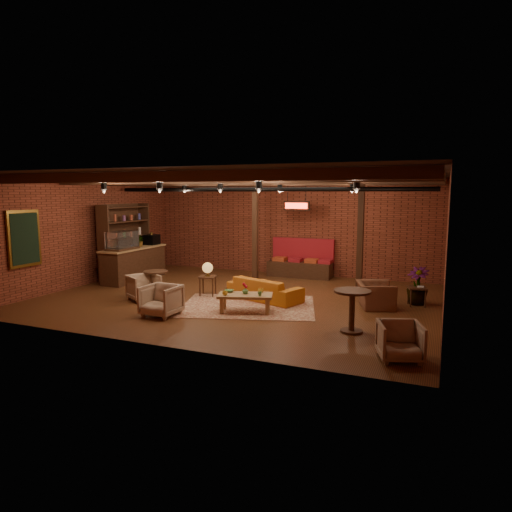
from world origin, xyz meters
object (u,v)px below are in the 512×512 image
at_px(coffee_table, 245,296).
at_px(armchair_b, 161,299).
at_px(plant_tall, 419,248).
at_px(side_table_book, 417,288).
at_px(armchair_far, 400,339).
at_px(sofa, 265,289).
at_px(armchair_right, 375,291).
at_px(round_table_left, 156,279).
at_px(side_table_lamp, 208,270).
at_px(round_table_right, 352,304).
at_px(armchair_a, 144,286).

bearing_deg(coffee_table, armchair_b, -148.01).
bearing_deg(plant_tall, side_table_book, -90.00).
bearing_deg(armchair_far, armchair_b, 153.06).
xyz_separation_m(sofa, armchair_right, (2.76, 0.29, 0.12)).
xyz_separation_m(armchair_b, side_table_book, (5.27, 3.18, 0.05)).
bearing_deg(armchair_far, sofa, 121.15).
xyz_separation_m(round_table_left, armchair_far, (6.49, -2.40, -0.11)).
relative_size(sofa, armchair_b, 2.58).
distance_m(sofa, armchair_right, 2.77).
distance_m(sofa, coffee_table, 1.31).
relative_size(coffee_table, round_table_left, 2.01).
xyz_separation_m(side_table_lamp, plant_tall, (5.29, 1.12, 0.72)).
xyz_separation_m(side_table_lamp, round_table_left, (-1.24, -0.61, -0.22)).
bearing_deg(sofa, coffee_table, 109.76).
bearing_deg(round_table_right, round_table_left, 167.73).
xyz_separation_m(armchair_right, plant_tall, (0.91, 0.74, 0.99)).
height_order(round_table_left, armchair_right, armchair_right).
height_order(armchair_b, plant_tall, plant_tall).
relative_size(armchair_a, round_table_right, 0.86).
distance_m(side_table_lamp, round_table_left, 1.40).
bearing_deg(coffee_table, side_table_lamp, 143.42).
bearing_deg(round_table_left, plant_tall, 14.86).
height_order(armchair_a, plant_tall, plant_tall).
height_order(armchair_a, side_table_book, armchair_a).
relative_size(sofa, side_table_book, 3.89).
distance_m(coffee_table, armchair_far, 4.04).
bearing_deg(coffee_table, armchair_a, 177.75).
bearing_deg(round_table_right, side_table_book, 68.92).
bearing_deg(armchair_right, armchair_far, 175.80).
height_order(coffee_table, round_table_right, round_table_right).
xyz_separation_m(side_table_lamp, round_table_right, (4.22, -1.80, -0.11)).
relative_size(side_table_lamp, plant_tall, 0.32).
distance_m(round_table_left, armchair_right, 5.70).
distance_m(side_table_lamp, armchair_far, 6.07).
bearing_deg(armchair_right, plant_tall, -69.83).
relative_size(round_table_right, plant_tall, 0.30).
distance_m(round_table_right, plant_tall, 3.22).
height_order(sofa, armchair_a, armchair_a).
height_order(sofa, side_table_book, sofa).
relative_size(sofa, plant_tall, 0.71).
relative_size(sofa, side_table_lamp, 2.22).
bearing_deg(side_table_book, armchair_a, -162.58).
distance_m(armchair_a, armchair_right, 5.84).
distance_m(armchair_far, plant_tall, 4.27).
height_order(sofa, round_table_right, round_table_right).
bearing_deg(round_table_left, armchair_a, -94.22).
xyz_separation_m(armchair_a, armchair_right, (5.65, 1.48, 0.05)).
bearing_deg(sofa, side_table_lamp, 22.39).
distance_m(armchair_right, armchair_far, 3.51).
xyz_separation_m(sofa, plant_tall, (3.67, 1.03, 1.12)).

